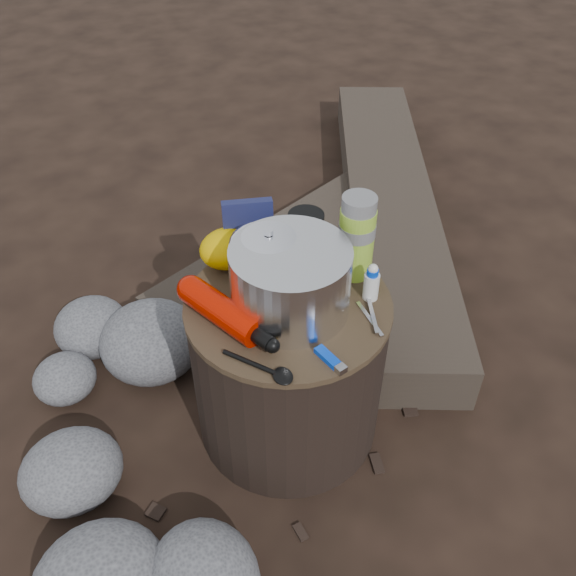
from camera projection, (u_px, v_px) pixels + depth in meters
name	position (u px, v px, depth m)	size (l,w,h in m)	color
ground	(288.00, 420.00, 1.70)	(60.00, 60.00, 0.00)	black
stump	(288.00, 367.00, 1.56)	(0.47, 0.47, 0.43)	black
rock_ring	(124.00, 430.00, 1.56)	(0.44, 0.95, 0.19)	#55555A
log_main	(389.00, 206.00, 2.35)	(0.30, 1.79, 0.15)	#342B23
log_small	(300.00, 238.00, 2.24)	(0.23, 1.25, 0.10)	#342B23
foil_windscreen	(290.00, 280.00, 1.35)	(0.26, 0.26, 0.16)	silver
camping_pot	(269.00, 264.00, 1.38)	(0.17, 0.17, 0.17)	white
fuel_bottle	(222.00, 311.00, 1.35)	(0.07, 0.27, 0.07)	#C31200
thermos	(356.00, 237.00, 1.43)	(0.08, 0.08, 0.21)	#9AC936
travel_mug	(306.00, 236.00, 1.50)	(0.08, 0.08, 0.12)	black
stuff_sack	(228.00, 248.00, 1.49)	(0.14, 0.11, 0.10)	#EDB700
food_pouch	(249.00, 230.00, 1.49)	(0.12, 0.03, 0.15)	#181C4A
lighter	(328.00, 357.00, 1.28)	(0.02, 0.08, 0.02)	#073CD1
pot_grabber	(370.00, 318.00, 1.37)	(0.03, 0.12, 0.01)	#A9A9AE
spork	(252.00, 363.00, 1.27)	(0.03, 0.16, 0.01)	black
squeeze_bottle	(371.00, 283.00, 1.40)	(0.04, 0.04, 0.08)	white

